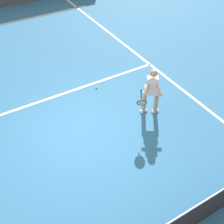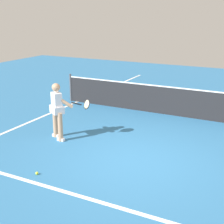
% 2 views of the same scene
% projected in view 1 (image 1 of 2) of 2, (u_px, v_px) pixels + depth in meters
% --- Properties ---
extents(ground_plane, '(28.48, 28.48, 0.00)m').
position_uv_depth(ground_plane, '(76.00, 135.00, 8.16)').
color(ground_plane, teal).
extents(baseline_marking, '(9.11, 0.10, 0.01)m').
position_uv_depth(baseline_marking, '(0.00, 25.00, 13.59)').
color(baseline_marking, white).
rests_on(baseline_marking, ground).
extents(service_line_marking, '(8.11, 0.10, 0.01)m').
position_uv_depth(service_line_marking, '(50.00, 98.00, 9.42)').
color(service_line_marking, white).
rests_on(service_line_marking, ground).
extents(sideline_left_marking, '(0.10, 19.91, 0.01)m').
position_uv_depth(sideline_left_marking, '(184.00, 91.00, 9.70)').
color(sideline_left_marking, white).
rests_on(sideline_left_marking, ground).
extents(tennis_player, '(1.07, 0.78, 1.55)m').
position_uv_depth(tennis_player, '(151.00, 91.00, 8.33)').
color(tennis_player, tan).
rests_on(tennis_player, ground).
extents(tennis_ball_mid, '(0.07, 0.07, 0.07)m').
position_uv_depth(tennis_ball_mid, '(96.00, 88.00, 9.80)').
color(tennis_ball_mid, '#D1E533').
rests_on(tennis_ball_mid, ground).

